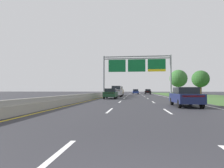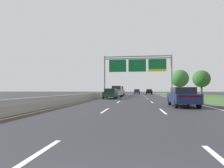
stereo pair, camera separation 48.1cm
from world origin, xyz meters
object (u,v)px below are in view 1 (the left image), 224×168
object	(u,v)px
car_black_right_lane_sedan	(148,92)
roadside_tree_mid	(201,79)
overhead_sign_gantry	(137,67)
pickup_truck_gold	(119,91)
car_navy_right_lane_sedan	(185,96)
car_silver_left_lane_suv	(117,91)
car_darkgreen_left_lane_sedan	(111,93)
car_blue_centre_lane_sedan	(136,92)
roadside_tree_far	(178,78)

from	to	relation	value
car_black_right_lane_sedan	roadside_tree_mid	bearing A→B (deg)	-156.30
overhead_sign_gantry	pickup_truck_gold	xyz separation A→B (m)	(-4.25, 3.41, -5.31)
pickup_truck_gold	car_navy_right_lane_sedan	xyz separation A→B (m)	(7.86, -29.49, -0.26)
car_silver_left_lane_suv	roadside_tree_mid	world-z (taller)	roadside_tree_mid
car_black_right_lane_sedan	car_silver_left_lane_suv	bearing A→B (deg)	162.48
car_black_right_lane_sedan	car_darkgreen_left_lane_sedan	distance (m)	31.22
pickup_truck_gold	car_blue_centre_lane_sedan	distance (m)	16.02
car_blue_centre_lane_sedan	pickup_truck_gold	bearing A→B (deg)	163.62
overhead_sign_gantry	car_darkgreen_left_lane_sedan	world-z (taller)	overhead_sign_gantry
car_blue_centre_lane_sedan	car_silver_left_lane_suv	size ratio (longest dim) A/B	0.94
car_black_right_lane_sedan	overhead_sign_gantry	bearing A→B (deg)	168.95
car_navy_right_lane_sedan	car_darkgreen_left_lane_sedan	xyz separation A→B (m)	(-7.76, 12.91, 0.00)
overhead_sign_gantry	car_darkgreen_left_lane_sedan	distance (m)	14.89
car_darkgreen_left_lane_sedan	roadside_tree_far	world-z (taller)	roadside_tree_far
pickup_truck_gold	roadside_tree_mid	size ratio (longest dim) A/B	1.05
overhead_sign_gantry	car_blue_centre_lane_sedan	size ratio (longest dim) A/B	3.39
pickup_truck_gold	roadside_tree_far	distance (m)	20.04
car_silver_left_lane_suv	car_darkgreen_left_lane_sedan	bearing A→B (deg)	178.50
car_silver_left_lane_suv	car_darkgreen_left_lane_sedan	xyz separation A→B (m)	(-0.24, -7.66, -0.28)
car_darkgreen_left_lane_sedan	roadside_tree_mid	bearing A→B (deg)	-59.83
car_black_right_lane_sedan	roadside_tree_far	world-z (taller)	roadside_tree_far
car_darkgreen_left_lane_sedan	roadside_tree_far	bearing A→B (deg)	-30.76
car_darkgreen_left_lane_sedan	car_silver_left_lane_suv	bearing A→B (deg)	-2.06
car_blue_centre_lane_sedan	roadside_tree_mid	world-z (taller)	roadside_tree_mid
pickup_truck_gold	car_silver_left_lane_suv	world-z (taller)	pickup_truck_gold
car_blue_centre_lane_sedan	car_navy_right_lane_sedan	distance (m)	45.13
pickup_truck_gold	car_blue_centre_lane_sedan	bearing A→B (deg)	-14.02
car_black_right_lane_sedan	car_darkgreen_left_lane_sedan	xyz separation A→B (m)	(-7.72, -30.25, 0.00)
car_blue_centre_lane_sedan	car_darkgreen_left_lane_sedan	world-z (taller)	same
car_black_right_lane_sedan	car_darkgreen_left_lane_sedan	size ratio (longest dim) A/B	1.00
car_blue_centre_lane_sedan	car_navy_right_lane_sedan	world-z (taller)	same
car_blue_centre_lane_sedan	car_silver_left_lane_suv	distance (m)	24.70
car_black_right_lane_sedan	roadside_tree_mid	distance (m)	22.54
car_blue_centre_lane_sedan	car_navy_right_lane_sedan	bearing A→B (deg)	-176.73
car_blue_centre_lane_sedan	roadside_tree_far	bearing A→B (deg)	-111.61
overhead_sign_gantry	car_silver_left_lane_suv	size ratio (longest dim) A/B	3.20
roadside_tree_mid	car_blue_centre_lane_sedan	bearing A→B (deg)	118.98
car_silver_left_lane_suv	car_darkgreen_left_lane_sedan	distance (m)	7.67
overhead_sign_gantry	roadside_tree_mid	world-z (taller)	overhead_sign_gantry
pickup_truck_gold	car_silver_left_lane_suv	size ratio (longest dim) A/B	1.15
car_blue_centre_lane_sedan	roadside_tree_mid	size ratio (longest dim) A/B	0.86
car_darkgreen_left_lane_sedan	roadside_tree_mid	distance (m)	19.24
car_navy_right_lane_sedan	roadside_tree_far	world-z (taller)	roadside_tree_far
roadside_tree_far	car_blue_centre_lane_sedan	bearing A→B (deg)	159.88
pickup_truck_gold	roadside_tree_far	bearing A→B (deg)	-55.25
overhead_sign_gantry	car_silver_left_lane_suv	distance (m)	8.58
pickup_truck_gold	car_black_right_lane_sedan	xyz separation A→B (m)	(7.82, 13.67, -0.26)
roadside_tree_far	car_darkgreen_left_lane_sedan	bearing A→B (deg)	-120.53
car_black_right_lane_sedan	roadside_tree_mid	xyz separation A→B (m)	(8.71, -20.61, 2.67)
overhead_sign_gantry	car_silver_left_lane_suv	xyz separation A→B (m)	(-3.90, -5.52, -5.28)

